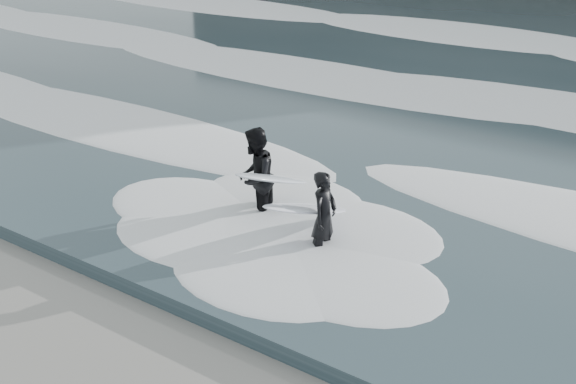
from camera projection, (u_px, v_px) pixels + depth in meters
foam_near at (371, 176)px, 15.58m from camera, size 60.00×3.20×0.20m
foam_mid at (490, 100)px, 20.80m from camera, size 60.00×4.00×0.24m
surfer_left at (319, 214)px, 12.73m from camera, size 1.06×2.29×1.69m
surfer_right at (257, 177)px, 13.92m from camera, size 1.25×2.19×1.98m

